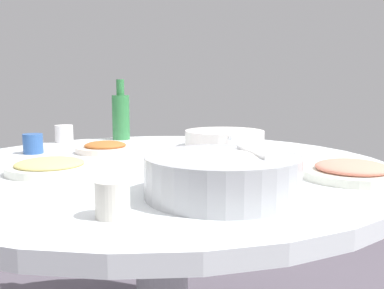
{
  "coord_description": "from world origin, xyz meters",
  "views": [
    {
      "loc": [
        0.13,
        -1.2,
        0.98
      ],
      "look_at": [
        0.09,
        -0.01,
        0.81
      ],
      "focal_mm": 39.32,
      "sensor_mm": 36.0,
      "label": 1
    }
  ],
  "objects_px": {
    "tea_cup_near": "(33,144)",
    "tea_cup_side": "(64,134)",
    "dish_shrimp": "(352,171)",
    "soup_bowl": "(224,139)",
    "rice_bowl": "(222,175)",
    "dish_noodles": "(50,166)",
    "tea_cup_far": "(112,199)",
    "round_dining_table": "(161,207)",
    "dish_tofu_braise": "(105,148)",
    "green_bottle": "(121,115)"
  },
  "relations": [
    {
      "from": "tea_cup_near",
      "to": "tea_cup_side",
      "type": "height_order",
      "value": "tea_cup_side"
    },
    {
      "from": "dish_shrimp",
      "to": "soup_bowl",
      "type": "bearing_deg",
      "value": 119.48
    },
    {
      "from": "rice_bowl",
      "to": "tea_cup_near",
      "type": "xyz_separation_m",
      "value": [
        -0.61,
        0.52,
        -0.01
      ]
    },
    {
      "from": "dish_noodles",
      "to": "tea_cup_far",
      "type": "distance_m",
      "value": 0.44
    },
    {
      "from": "tea_cup_far",
      "to": "dish_shrimp",
      "type": "bearing_deg",
      "value": 32.19
    },
    {
      "from": "round_dining_table",
      "to": "dish_tofu_braise",
      "type": "bearing_deg",
      "value": 136.55
    },
    {
      "from": "dish_noodles",
      "to": "green_bottle",
      "type": "bearing_deg",
      "value": 85.92
    },
    {
      "from": "rice_bowl",
      "to": "soup_bowl",
      "type": "xyz_separation_m",
      "value": [
        0.03,
        0.69,
        -0.02
      ]
    },
    {
      "from": "dish_noodles",
      "to": "tea_cup_near",
      "type": "xyz_separation_m",
      "value": [
        -0.17,
        0.3,
        0.02
      ]
    },
    {
      "from": "soup_bowl",
      "to": "green_bottle",
      "type": "relative_size",
      "value": 1.28
    },
    {
      "from": "round_dining_table",
      "to": "dish_noodles",
      "type": "bearing_deg",
      "value": -153.09
    },
    {
      "from": "dish_tofu_braise",
      "to": "dish_noodles",
      "type": "bearing_deg",
      "value": -100.43
    },
    {
      "from": "green_bottle",
      "to": "tea_cup_far",
      "type": "bearing_deg",
      "value": -79.25
    },
    {
      "from": "tea_cup_side",
      "to": "dish_shrimp",
      "type": "bearing_deg",
      "value": -33.7
    },
    {
      "from": "rice_bowl",
      "to": "green_bottle",
      "type": "bearing_deg",
      "value": 113.53
    },
    {
      "from": "round_dining_table",
      "to": "rice_bowl",
      "type": "distance_m",
      "value": 0.43
    },
    {
      "from": "dish_noodles",
      "to": "green_bottle",
      "type": "height_order",
      "value": "green_bottle"
    },
    {
      "from": "dish_tofu_braise",
      "to": "tea_cup_near",
      "type": "xyz_separation_m",
      "value": [
        -0.23,
        -0.04,
        0.02
      ]
    },
    {
      "from": "dish_tofu_braise",
      "to": "tea_cup_side",
      "type": "relative_size",
      "value": 2.87
    },
    {
      "from": "round_dining_table",
      "to": "rice_bowl",
      "type": "height_order",
      "value": "rice_bowl"
    },
    {
      "from": "soup_bowl",
      "to": "tea_cup_side",
      "type": "height_order",
      "value": "tea_cup_side"
    },
    {
      "from": "dish_tofu_braise",
      "to": "tea_cup_far",
      "type": "xyz_separation_m",
      "value": [
        0.18,
        -0.7,
        0.02
      ]
    },
    {
      "from": "round_dining_table",
      "to": "green_bottle",
      "type": "distance_m",
      "value": 0.63
    },
    {
      "from": "rice_bowl",
      "to": "soup_bowl",
      "type": "distance_m",
      "value": 0.69
    },
    {
      "from": "soup_bowl",
      "to": "tea_cup_side",
      "type": "relative_size",
      "value": 4.57
    },
    {
      "from": "round_dining_table",
      "to": "tea_cup_far",
      "type": "xyz_separation_m",
      "value": [
        -0.03,
        -0.5,
        0.16
      ]
    },
    {
      "from": "rice_bowl",
      "to": "dish_tofu_braise",
      "type": "bearing_deg",
      "value": 123.98
    },
    {
      "from": "tea_cup_near",
      "to": "tea_cup_far",
      "type": "height_order",
      "value": "tea_cup_near"
    },
    {
      "from": "dish_shrimp",
      "to": "tea_cup_far",
      "type": "bearing_deg",
      "value": -147.81
    },
    {
      "from": "tea_cup_near",
      "to": "tea_cup_side",
      "type": "bearing_deg",
      "value": 87.48
    },
    {
      "from": "green_bottle",
      "to": "tea_cup_near",
      "type": "distance_m",
      "value": 0.44
    },
    {
      "from": "green_bottle",
      "to": "dish_shrimp",
      "type": "bearing_deg",
      "value": -45.23
    },
    {
      "from": "dish_tofu_braise",
      "to": "tea_cup_side",
      "type": "distance_m",
      "value": 0.32
    },
    {
      "from": "round_dining_table",
      "to": "rice_bowl",
      "type": "bearing_deg",
      "value": -65.27
    },
    {
      "from": "green_bottle",
      "to": "tea_cup_far",
      "type": "height_order",
      "value": "green_bottle"
    },
    {
      "from": "rice_bowl",
      "to": "soup_bowl",
      "type": "bearing_deg",
      "value": 87.34
    },
    {
      "from": "soup_bowl",
      "to": "rice_bowl",
      "type": "bearing_deg",
      "value": -92.66
    },
    {
      "from": "dish_tofu_braise",
      "to": "tea_cup_far",
      "type": "distance_m",
      "value": 0.73
    },
    {
      "from": "rice_bowl",
      "to": "tea_cup_side",
      "type": "bearing_deg",
      "value": 126.99
    },
    {
      "from": "dish_noodles",
      "to": "dish_shrimp",
      "type": "height_order",
      "value": "dish_shrimp"
    },
    {
      "from": "round_dining_table",
      "to": "tea_cup_near",
      "type": "bearing_deg",
      "value": 159.78
    },
    {
      "from": "dish_shrimp",
      "to": "dish_tofu_braise",
      "type": "bearing_deg",
      "value": 151.49
    },
    {
      "from": "soup_bowl",
      "to": "tea_cup_near",
      "type": "height_order",
      "value": "tea_cup_near"
    },
    {
      "from": "round_dining_table",
      "to": "green_bottle",
      "type": "height_order",
      "value": "green_bottle"
    },
    {
      "from": "green_bottle",
      "to": "soup_bowl",
      "type": "bearing_deg",
      "value": -25.99
    },
    {
      "from": "rice_bowl",
      "to": "tea_cup_far",
      "type": "distance_m",
      "value": 0.24
    },
    {
      "from": "dish_tofu_braise",
      "to": "green_bottle",
      "type": "distance_m",
      "value": 0.35
    },
    {
      "from": "tea_cup_far",
      "to": "dish_noodles",
      "type": "bearing_deg",
      "value": 124.1
    },
    {
      "from": "tea_cup_far",
      "to": "tea_cup_side",
      "type": "xyz_separation_m",
      "value": [
        -0.41,
        0.94,
        0.0
      ]
    },
    {
      "from": "soup_bowl",
      "to": "dish_tofu_braise",
      "type": "height_order",
      "value": "soup_bowl"
    }
  ]
}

